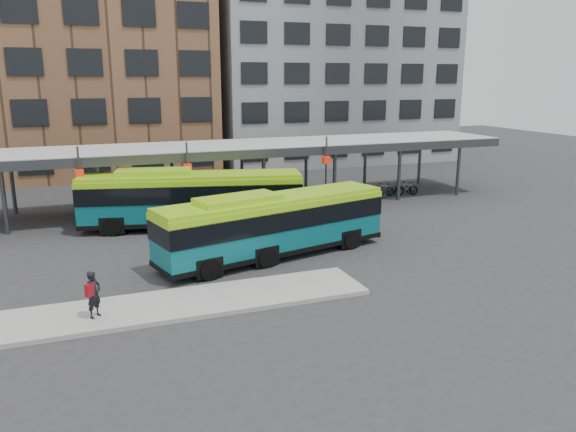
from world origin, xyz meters
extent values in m
plane|color=#28282B|center=(0.00, 0.00, 0.00)|extent=(120.00, 120.00, 0.00)
cube|color=gray|center=(-5.50, -3.00, 0.09)|extent=(14.00, 3.00, 0.18)
cube|color=#999B9E|center=(0.00, 13.00, 4.00)|extent=(40.00, 6.00, 0.35)
cube|color=#383A3D|center=(0.00, 10.00, 3.85)|extent=(40.00, 0.15, 0.55)
cylinder|color=#383A3D|center=(-13.00, 10.50, 1.90)|extent=(0.24, 0.24, 3.80)
cylinder|color=#383A3D|center=(-13.00, 15.50, 1.90)|extent=(0.24, 0.24, 3.80)
cylinder|color=#383A3D|center=(-8.00, 10.50, 1.90)|extent=(0.24, 0.24, 3.80)
cylinder|color=#383A3D|center=(-8.00, 15.50, 1.90)|extent=(0.24, 0.24, 3.80)
cylinder|color=#383A3D|center=(-3.00, 10.50, 1.90)|extent=(0.24, 0.24, 3.80)
cylinder|color=#383A3D|center=(-3.00, 15.50, 1.90)|extent=(0.24, 0.24, 3.80)
cylinder|color=#383A3D|center=(2.00, 10.50, 1.90)|extent=(0.24, 0.24, 3.80)
cylinder|color=#383A3D|center=(2.00, 15.50, 1.90)|extent=(0.24, 0.24, 3.80)
cylinder|color=#383A3D|center=(7.00, 10.50, 1.90)|extent=(0.24, 0.24, 3.80)
cylinder|color=#383A3D|center=(7.00, 15.50, 1.90)|extent=(0.24, 0.24, 3.80)
cylinder|color=#383A3D|center=(12.00, 10.50, 1.90)|extent=(0.24, 0.24, 3.80)
cylinder|color=#383A3D|center=(12.00, 15.50, 1.90)|extent=(0.24, 0.24, 3.80)
cylinder|color=#383A3D|center=(17.00, 10.50, 1.90)|extent=(0.24, 0.24, 3.80)
cylinder|color=#383A3D|center=(17.00, 15.50, 1.90)|extent=(0.24, 0.24, 3.80)
cylinder|color=#383A3D|center=(-9.00, 9.70, 2.40)|extent=(0.12, 0.12, 4.80)
cube|color=red|center=(-9.00, 9.70, 3.30)|extent=(0.45, 0.45, 0.45)
cylinder|color=#383A3D|center=(-3.00, 9.70, 2.40)|extent=(0.12, 0.12, 4.80)
cube|color=red|center=(-3.00, 9.70, 3.30)|extent=(0.45, 0.45, 0.45)
cylinder|color=#383A3D|center=(6.00, 9.70, 2.40)|extent=(0.12, 0.12, 4.80)
cube|color=red|center=(6.00, 9.70, 3.30)|extent=(0.45, 0.45, 0.45)
cube|color=brown|center=(-10.00, 32.00, 11.00)|extent=(26.00, 14.00, 22.00)
cube|color=slate|center=(16.00, 32.00, 10.00)|extent=(24.00, 14.00, 20.00)
cube|color=#08565E|center=(-0.46, 1.51, 1.55)|extent=(11.90, 5.15, 2.43)
cube|color=black|center=(-0.46, 1.51, 2.04)|extent=(11.96, 5.22, 0.92)
cube|color=#8BC814|center=(-0.46, 1.51, 2.87)|extent=(11.87, 5.06, 0.19)
cube|color=#8BC814|center=(-2.34, 1.04, 3.06)|extent=(4.19, 2.63, 0.34)
cube|color=black|center=(-0.46, 1.51, 0.46)|extent=(11.97, 5.22, 0.23)
cylinder|color=black|center=(3.60, 1.29, 0.49)|extent=(1.01, 0.52, 0.97)
cylinder|color=black|center=(3.03, 3.59, 0.49)|extent=(1.01, 0.52, 0.97)
cylinder|color=black|center=(-1.30, 0.08, 0.49)|extent=(1.01, 0.52, 0.97)
cylinder|color=black|center=(-1.87, 2.38, 0.49)|extent=(1.01, 0.52, 0.97)
cylinder|color=black|center=(-4.13, -0.62, 0.49)|extent=(1.01, 0.52, 0.97)
cylinder|color=black|center=(-4.70, 1.68, 0.49)|extent=(1.01, 0.52, 0.97)
cube|color=#08565E|center=(-3.07, 8.30, 1.66)|extent=(12.68, 5.35, 2.59)
cube|color=black|center=(-3.07, 8.30, 2.17)|extent=(12.74, 5.42, 0.98)
cube|color=#8BC814|center=(-3.07, 8.30, 3.05)|extent=(12.65, 5.25, 0.21)
cube|color=#8BC814|center=(-5.09, 8.78, 3.26)|extent=(4.45, 2.76, 0.36)
cube|color=black|center=(-3.07, 8.30, 0.49)|extent=(12.75, 5.42, 0.25)
cylinder|color=black|center=(0.67, 6.13, 0.52)|extent=(1.08, 0.54, 1.03)
cylinder|color=black|center=(1.24, 8.59, 0.52)|extent=(1.08, 0.54, 1.03)
cylinder|color=black|center=(-4.57, 7.36, 0.52)|extent=(1.08, 0.54, 1.03)
cylinder|color=black|center=(-4.00, 9.82, 0.52)|extent=(1.08, 0.54, 1.03)
cylinder|color=black|center=(-7.59, 8.07, 0.52)|extent=(1.08, 0.54, 1.03)
cylinder|color=black|center=(-7.02, 10.52, 0.52)|extent=(1.08, 0.54, 1.03)
imported|color=black|center=(-8.91, -3.30, 1.04)|extent=(0.73, 0.73, 1.71)
cube|color=maroon|center=(-9.03, -3.43, 1.26)|extent=(0.35, 0.36, 0.46)
imported|color=slate|center=(10.91, 11.79, 0.43)|extent=(1.73, 0.98, 0.86)
imported|color=slate|center=(11.74, 12.10, 0.48)|extent=(1.66, 0.78, 0.96)
imported|color=slate|center=(12.31, 12.02, 0.46)|extent=(1.78, 0.69, 0.92)
imported|color=slate|center=(13.54, 11.83, 0.51)|extent=(1.76, 0.86, 1.02)
imported|color=slate|center=(13.36, 11.87, 0.46)|extent=(1.82, 0.84, 0.92)
camera|label=1|loc=(-9.05, -23.11, 8.51)|focal=35.00mm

